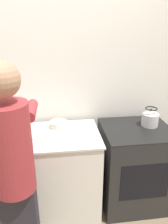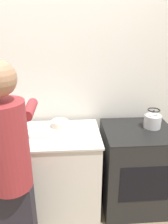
% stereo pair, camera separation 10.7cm
% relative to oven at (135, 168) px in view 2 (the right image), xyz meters
% --- Properties ---
extents(wall_back, '(8.00, 0.05, 2.60)m').
position_rel_oven_xyz_m(wall_back, '(-0.75, 0.37, 0.85)').
color(wall_back, white).
rests_on(wall_back, ground_plane).
extents(counter, '(1.47, 0.62, 0.89)m').
position_rel_oven_xyz_m(counter, '(-1.13, -0.01, -0.00)').
color(counter, silver).
rests_on(counter, ground_plane).
extents(oven, '(0.69, 0.61, 0.89)m').
position_rel_oven_xyz_m(oven, '(0.00, 0.00, 0.00)').
color(oven, black).
rests_on(oven, ground_plane).
extents(person, '(0.32, 0.57, 1.67)m').
position_rel_oven_xyz_m(person, '(-1.10, -0.56, 0.48)').
color(person, '#28242D').
rests_on(person, ground_plane).
extents(cutting_board, '(0.33, 0.21, 0.02)m').
position_rel_oven_xyz_m(cutting_board, '(-1.05, 0.01, 0.45)').
color(cutting_board, silver).
rests_on(cutting_board, counter).
extents(knife, '(0.19, 0.04, 0.01)m').
position_rel_oven_xyz_m(knife, '(-1.10, 0.03, 0.46)').
color(knife, silver).
rests_on(knife, cutting_board).
extents(kettle, '(0.17, 0.17, 0.19)m').
position_rel_oven_xyz_m(kettle, '(0.14, 0.05, 0.53)').
color(kettle, silver).
rests_on(kettle, oven).
extents(bowl_prep, '(0.17, 0.17, 0.07)m').
position_rel_oven_xyz_m(bowl_prep, '(-0.78, 0.14, 0.47)').
color(bowl_prep, silver).
rests_on(bowl_prep, counter).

